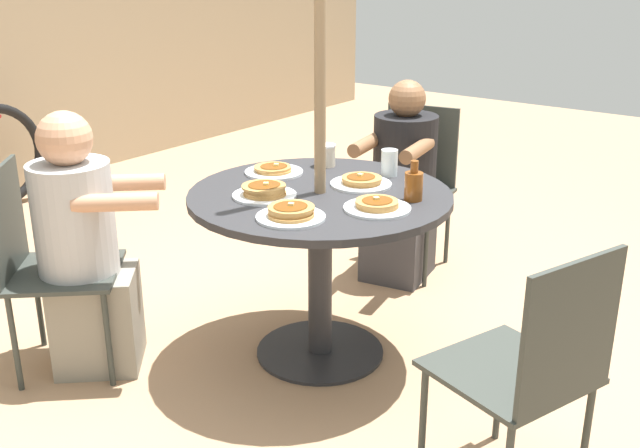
# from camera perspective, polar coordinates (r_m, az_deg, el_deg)

# --- Properties ---
(ground_plane) EXTENTS (12.00, 12.00, 0.00)m
(ground_plane) POSITION_cam_1_polar(r_m,az_deg,el_deg) (3.35, 0.00, -9.75)
(ground_plane) COLOR tan
(patio_table) EXTENTS (1.08, 1.08, 0.74)m
(patio_table) POSITION_cam_1_polar(r_m,az_deg,el_deg) (3.10, 0.00, -0.05)
(patio_table) COLOR #28282B
(patio_table) RESTS_ON ground
(umbrella_pole) EXTENTS (0.05, 0.05, 2.27)m
(umbrella_pole) POSITION_cam_1_polar(r_m,az_deg,el_deg) (2.96, 0.00, 9.66)
(umbrella_pole) COLOR #846B4C
(umbrella_pole) RESTS_ON ground
(patio_chair_north) EXTENTS (0.50, 0.50, 0.88)m
(patio_chair_north) POSITION_cam_1_polar(r_m,az_deg,el_deg) (4.13, 7.12, 3.50)
(patio_chair_north) COLOR #333833
(patio_chair_north) RESTS_ON ground
(diner_north) EXTENTS (0.55, 0.41, 1.06)m
(diner_north) POSITION_cam_1_polar(r_m,az_deg,el_deg) (3.97, 6.25, 2.60)
(diner_north) COLOR #3D3D42
(diner_north) RESTS_ON ground
(patio_chair_east) EXTENTS (0.60, 0.60, 0.88)m
(patio_chair_east) POSITION_cam_1_polar(r_m,az_deg,el_deg) (3.24, -20.48, -2.38)
(patio_chair_east) COLOR #333833
(patio_chair_east) RESTS_ON ground
(diner_east) EXTENTS (0.55, 0.56, 1.10)m
(diner_east) POSITION_cam_1_polar(r_m,az_deg,el_deg) (3.20, -17.49, -2.19)
(diner_east) COLOR gray
(diner_east) RESTS_ON ground
(patio_chair_south) EXTENTS (0.54, 0.54, 0.88)m
(patio_chair_south) POSITION_cam_1_polar(r_m,az_deg,el_deg) (2.38, 15.91, -10.21)
(patio_chair_south) COLOR #333833
(patio_chair_south) RESTS_ON ground
(pancake_plate_a) EXTENTS (0.26, 0.26, 0.05)m
(pancake_plate_a) POSITION_cam_1_polar(r_m,az_deg,el_deg) (3.14, 3.16, 3.23)
(pancake_plate_a) COLOR white
(pancake_plate_a) RESTS_ON patio_table
(pancake_plate_b) EXTENTS (0.26, 0.26, 0.06)m
(pancake_plate_b) POSITION_cam_1_polar(r_m,az_deg,el_deg) (2.75, -2.24, 0.82)
(pancake_plate_b) COLOR white
(pancake_plate_b) RESTS_ON patio_table
(pancake_plate_c) EXTENTS (0.26, 0.26, 0.04)m
(pancake_plate_c) POSITION_cam_1_polar(r_m,az_deg,el_deg) (3.32, -3.55, 4.10)
(pancake_plate_c) COLOR white
(pancake_plate_c) RESTS_ON patio_table
(pancake_plate_d) EXTENTS (0.26, 0.26, 0.05)m
(pancake_plate_d) POSITION_cam_1_polar(r_m,az_deg,el_deg) (2.85, 4.37, 1.40)
(pancake_plate_d) COLOR white
(pancake_plate_d) RESTS_ON patio_table
(pancake_plate_e) EXTENTS (0.26, 0.26, 0.06)m
(pancake_plate_e) POSITION_cam_1_polar(r_m,az_deg,el_deg) (3.00, -4.25, 2.46)
(pancake_plate_e) COLOR white
(pancake_plate_e) RESTS_ON patio_table
(syrup_bottle) EXTENTS (0.10, 0.07, 0.16)m
(syrup_bottle) POSITION_cam_1_polar(r_m,az_deg,el_deg) (2.96, 7.16, 2.98)
(syrup_bottle) COLOR brown
(syrup_bottle) RESTS_ON patio_table
(coffee_cup) EXTENTS (0.09, 0.09, 0.10)m
(coffee_cup) POSITION_cam_1_polar(r_m,az_deg,el_deg) (3.42, 0.42, 5.26)
(coffee_cup) COLOR beige
(coffee_cup) RESTS_ON patio_table
(drinking_glass_a) EXTENTS (0.07, 0.07, 0.12)m
(drinking_glass_a) POSITION_cam_1_polar(r_m,az_deg,el_deg) (3.28, 5.31, 4.68)
(drinking_glass_a) COLOR silver
(drinking_glass_a) RESTS_ON patio_table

